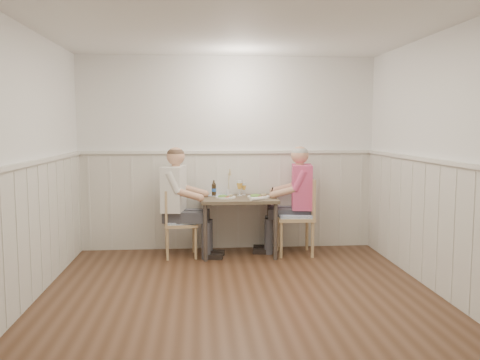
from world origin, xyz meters
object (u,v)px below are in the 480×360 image
Objects in this scene: man_in_pink at (298,208)px; beer_bottle at (214,189)px; diner_cream at (177,210)px; grass_vase at (228,183)px; chair_right at (299,213)px; chair_left at (176,220)px; dining_table at (239,205)px.

man_in_pink is 6.86× the size of beer_bottle.
grass_vase is (0.66, 0.28, 0.32)m from diner_cream.
man_in_pink reaches higher than grass_vase.
chair_right reaches higher than chair_left.
grass_vase is at bearing 167.35° from man_in_pink.
chair_left is (-1.59, 0.00, -0.07)m from chair_right.
man_in_pink is at bearing -12.65° from grass_vase.
diner_cream reaches higher than beer_bottle.
beer_bottle is 0.56× the size of grass_vase.
chair_left is at bearing -165.81° from diner_cream.
chair_left is 2.34× the size of grass_vase.
chair_right is 1.59m from chair_left.
chair_left is at bearing -177.20° from man_in_pink.
chair_right reaches higher than dining_table.
diner_cream is (0.01, 0.00, 0.13)m from chair_left.
diner_cream is at bearing -178.04° from dining_table.
grass_vase is (0.19, 0.07, 0.07)m from beer_bottle.
grass_vase is at bearing 20.23° from beer_bottle.
grass_vase is at bearing 22.82° from diner_cream.
chair_left is at bearing 179.93° from chair_right.
diner_cream reaches higher than chair_right.
grass_vase is (-0.91, 0.20, 0.32)m from man_in_pink.
chair_right is 1.58m from diner_cream.
grass_vase is at bearing 22.66° from chair_left.
diner_cream is 6.84× the size of beer_bottle.
chair_right is at bearing -0.07° from chair_left.
chair_right is 4.76× the size of beer_bottle.
diner_cream is (-1.58, 0.01, 0.06)m from chair_right.
grass_vase reaches higher than dining_table.
chair_left reaches higher than dining_table.
dining_table is at bearing 2.17° from chair_left.
dining_table is 0.98× the size of chair_right.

